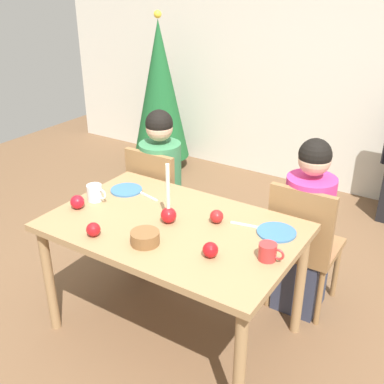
{
  "coord_description": "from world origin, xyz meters",
  "views": [
    {
      "loc": [
        1.32,
        -1.86,
        2.04
      ],
      "look_at": [
        0.0,
        0.2,
        0.87
      ],
      "focal_mm": 43.69,
      "sensor_mm": 36.0,
      "label": 1
    }
  ],
  "objects_px": {
    "bowl_walnuts": "(145,238)",
    "dining_table": "(173,237)",
    "person_right_child": "(306,231)",
    "person_left_child": "(161,190)",
    "plate_right": "(276,232)",
    "mug_right": "(268,252)",
    "plate_left": "(126,190)",
    "apple_far_edge": "(217,216)",
    "candle_centerpiece": "(168,211)",
    "mug_left": "(95,193)",
    "chair_right": "(303,241)",
    "christmas_tree": "(160,91)",
    "chair_left": "(159,198)",
    "apple_by_right_mug": "(77,202)",
    "apple_by_left_plate": "(210,250)",
    "apple_near_candle": "(93,229)"
  },
  "relations": [
    {
      "from": "christmas_tree",
      "to": "apple_by_right_mug",
      "type": "height_order",
      "value": "christmas_tree"
    },
    {
      "from": "chair_left",
      "to": "apple_by_right_mug",
      "type": "distance_m",
      "value": 0.8
    },
    {
      "from": "plate_right",
      "to": "mug_right",
      "type": "xyz_separation_m",
      "value": [
        0.06,
        -0.26,
        0.04
      ]
    },
    {
      "from": "person_left_child",
      "to": "plate_right",
      "type": "distance_m",
      "value": 1.17
    },
    {
      "from": "apple_by_right_mug",
      "to": "apple_by_left_plate",
      "type": "bearing_deg",
      "value": -1.31
    },
    {
      "from": "candle_centerpiece",
      "to": "mug_left",
      "type": "relative_size",
      "value": 2.56
    },
    {
      "from": "plate_left",
      "to": "apple_far_edge",
      "type": "height_order",
      "value": "apple_far_edge"
    },
    {
      "from": "chair_right",
      "to": "plate_right",
      "type": "relative_size",
      "value": 4.22
    },
    {
      "from": "chair_right",
      "to": "bowl_walnuts",
      "type": "height_order",
      "value": "chair_right"
    },
    {
      "from": "christmas_tree",
      "to": "person_left_child",
      "type": "bearing_deg",
      "value": -53.84
    },
    {
      "from": "candle_centerpiece",
      "to": "plate_left",
      "type": "bearing_deg",
      "value": 157.79
    },
    {
      "from": "apple_near_candle",
      "to": "apple_by_left_plate",
      "type": "bearing_deg",
      "value": 14.53
    },
    {
      "from": "apple_near_candle",
      "to": "apple_by_right_mug",
      "type": "distance_m",
      "value": 0.35
    },
    {
      "from": "plate_right",
      "to": "apple_by_right_mug",
      "type": "distance_m",
      "value": 1.18
    },
    {
      "from": "chair_right",
      "to": "apple_far_edge",
      "type": "height_order",
      "value": "chair_right"
    },
    {
      "from": "plate_right",
      "to": "bowl_walnuts",
      "type": "height_order",
      "value": "bowl_walnuts"
    },
    {
      "from": "plate_right",
      "to": "christmas_tree",
      "type": "bearing_deg",
      "value": 138.68
    },
    {
      "from": "christmas_tree",
      "to": "apple_by_left_plate",
      "type": "relative_size",
      "value": 21.07
    },
    {
      "from": "chair_right",
      "to": "mug_left",
      "type": "distance_m",
      "value": 1.32
    },
    {
      "from": "chair_left",
      "to": "mug_left",
      "type": "height_order",
      "value": "chair_left"
    },
    {
      "from": "apple_near_candle",
      "to": "apple_by_left_plate",
      "type": "height_order",
      "value": "apple_by_left_plate"
    },
    {
      "from": "apple_far_edge",
      "to": "person_left_child",
      "type": "bearing_deg",
      "value": 146.77
    },
    {
      "from": "plate_right",
      "to": "mug_left",
      "type": "relative_size",
      "value": 1.54
    },
    {
      "from": "person_right_child",
      "to": "apple_by_right_mug",
      "type": "xyz_separation_m",
      "value": [
        -1.15,
        -0.79,
        0.22
      ]
    },
    {
      "from": "apple_near_candle",
      "to": "apple_far_edge",
      "type": "bearing_deg",
      "value": 44.93
    },
    {
      "from": "person_left_child",
      "to": "mug_left",
      "type": "xyz_separation_m",
      "value": [
        -0.02,
        -0.65,
        0.23
      ]
    },
    {
      "from": "mug_right",
      "to": "apple_near_candle",
      "type": "xyz_separation_m",
      "value": [
        -0.88,
        -0.29,
        -0.01
      ]
    },
    {
      "from": "mug_left",
      "to": "apple_by_left_plate",
      "type": "xyz_separation_m",
      "value": [
        0.91,
        -0.16,
        -0.01
      ]
    },
    {
      "from": "candle_centerpiece",
      "to": "bowl_walnuts",
      "type": "relative_size",
      "value": 2.33
    },
    {
      "from": "dining_table",
      "to": "apple_by_right_mug",
      "type": "xyz_separation_m",
      "value": [
        -0.59,
        -0.15,
        0.13
      ]
    },
    {
      "from": "christmas_tree",
      "to": "bowl_walnuts",
      "type": "xyz_separation_m",
      "value": [
        1.63,
        -2.37,
        -0.08
      ]
    },
    {
      "from": "apple_near_candle",
      "to": "person_left_child",
      "type": "bearing_deg",
      "value": 105.29
    },
    {
      "from": "bowl_walnuts",
      "to": "chair_left",
      "type": "bearing_deg",
      "value": 122.64
    },
    {
      "from": "bowl_walnuts",
      "to": "dining_table",
      "type": "bearing_deg",
      "value": 88.43
    },
    {
      "from": "chair_left",
      "to": "apple_by_right_mug",
      "type": "bearing_deg",
      "value": -92.8
    },
    {
      "from": "apple_by_right_mug",
      "to": "chair_left",
      "type": "bearing_deg",
      "value": 87.2
    },
    {
      "from": "person_left_child",
      "to": "apple_far_edge",
      "type": "relative_size",
      "value": 15.29
    },
    {
      "from": "person_right_child",
      "to": "apple_far_edge",
      "type": "relative_size",
      "value": 15.29
    },
    {
      "from": "person_right_child",
      "to": "christmas_tree",
      "type": "distance_m",
      "value": 2.67
    },
    {
      "from": "person_right_child",
      "to": "person_left_child",
      "type": "bearing_deg",
      "value": 180.0
    },
    {
      "from": "person_left_child",
      "to": "plate_right",
      "type": "height_order",
      "value": "person_left_child"
    },
    {
      "from": "dining_table",
      "to": "person_right_child",
      "type": "distance_m",
      "value": 0.86
    },
    {
      "from": "chair_left",
      "to": "apple_near_candle",
      "type": "relative_size",
      "value": 11.68
    },
    {
      "from": "dining_table",
      "to": "mug_right",
      "type": "xyz_separation_m",
      "value": [
        0.59,
        -0.04,
        0.13
      ]
    },
    {
      "from": "chair_left",
      "to": "person_right_child",
      "type": "bearing_deg",
      "value": 1.67
    },
    {
      "from": "person_right_child",
      "to": "plate_left",
      "type": "xyz_separation_m",
      "value": [
        -1.06,
        -0.44,
        0.19
      ]
    },
    {
      "from": "chair_right",
      "to": "person_right_child",
      "type": "height_order",
      "value": "person_right_child"
    },
    {
      "from": "chair_right",
      "to": "apple_by_right_mug",
      "type": "height_order",
      "value": "chair_right"
    },
    {
      "from": "plate_left",
      "to": "mug_right",
      "type": "height_order",
      "value": "mug_right"
    },
    {
      "from": "person_right_child",
      "to": "apple_by_left_plate",
      "type": "xyz_separation_m",
      "value": [
        -0.22,
        -0.81,
        0.22
      ]
    }
  ]
}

